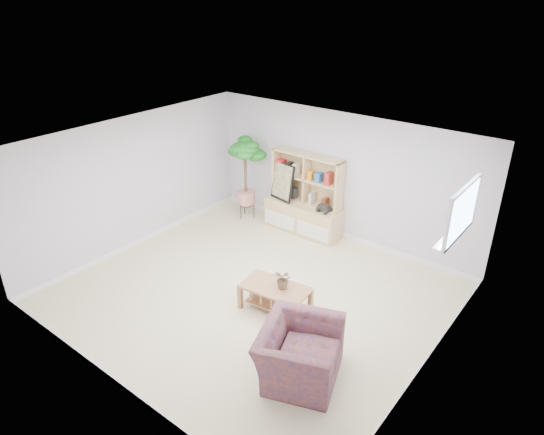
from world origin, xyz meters
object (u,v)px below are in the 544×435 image
Objects in this scene: storage_unit at (304,195)px; coffee_table at (275,298)px; floor_tree at (246,179)px; armchair at (299,350)px.

storage_unit is 1.57× the size of coffee_table.
floor_tree is 1.58× the size of armchair.
armchair is at bearing -55.99° from storage_unit.
coffee_table is 3.29m from floor_tree.
storage_unit reaches higher than armchair.
storage_unit is at bearing 8.70° from floor_tree.
storage_unit is 3.90m from armchair.
coffee_table is 0.59× the size of floor_tree.
floor_tree is at bearing -171.30° from storage_unit.
armchair is at bearing -45.36° from coffee_table.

